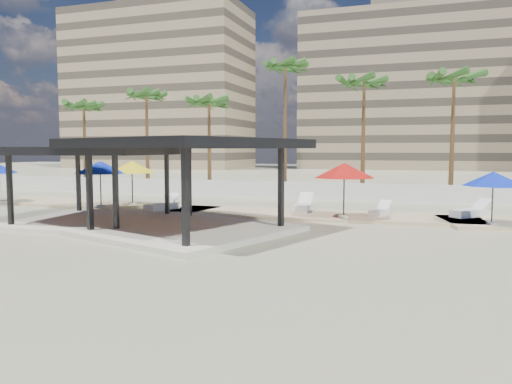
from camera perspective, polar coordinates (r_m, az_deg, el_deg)
ground at (r=20.03m, az=-3.03°, el=-5.15°), size 200.00×200.00×0.00m
promenade at (r=26.73m, az=7.14°, el=-2.53°), size 44.45×7.97×0.24m
boundary_wall at (r=35.20m, az=6.73°, el=0.12°), size 56.00×0.30×1.20m
building_west at (r=100.12m, az=-11.04°, el=11.52°), size 34.00×16.00×32.40m
building_mid at (r=96.96m, az=17.10°, el=11.02°), size 38.00×16.00×30.40m
pavilion_central at (r=20.87m, az=-7.86°, el=1.68°), size 9.83×9.83×3.92m
pavilion_west at (r=24.81m, az=-17.99°, el=1.53°), size 7.67×7.67×3.59m
umbrella_b at (r=30.89m, az=-14.00°, el=2.79°), size 3.43×3.43×2.63m
umbrella_c at (r=24.40m, az=10.06°, el=2.43°), size 3.78×3.78×2.67m
umbrella_d at (r=24.29m, az=25.48°, el=1.35°), size 2.76×2.76×2.34m
umbrella_f at (r=29.90m, az=-17.39°, el=2.69°), size 3.33×3.33×2.66m
lounger_a at (r=27.94m, az=-10.64°, el=-1.59°), size 1.23×2.36×0.85m
lounger_b at (r=27.24m, az=5.44°, el=-1.66°), size 0.94×2.46×0.91m
lounger_c at (r=25.98m, az=13.99°, el=-2.21°), size 1.05×1.96×0.71m
lounger_d at (r=26.87m, az=23.36°, el=-2.15°), size 2.10×2.14×0.86m
palm_a at (r=46.44m, az=-19.09°, el=8.93°), size 3.00×3.00×8.10m
palm_b at (r=43.44m, az=-12.42°, el=10.35°), size 3.00×3.00×8.87m
palm_c at (r=40.06m, az=-5.39°, el=9.79°), size 3.00×3.00×8.04m
palm_d at (r=39.06m, az=3.36°, el=13.53°), size 3.00×3.00×10.63m
palm_e at (r=37.23m, az=12.26°, el=11.67°), size 3.00×3.00×9.12m
palm_f at (r=37.21m, az=21.70°, el=11.49°), size 3.00×3.00×9.15m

